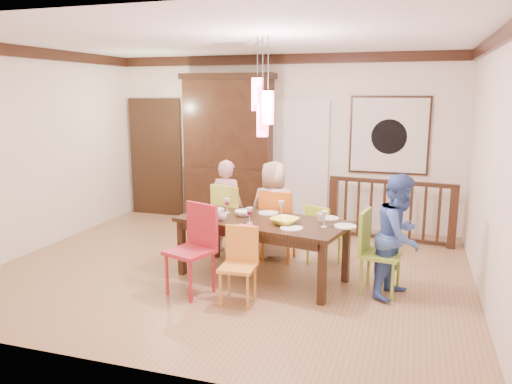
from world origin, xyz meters
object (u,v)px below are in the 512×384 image
(chair_far_left, at_px, (234,215))
(person_far_mid, at_px, (273,210))
(balustrade, at_px, (391,210))
(person_far_left, at_px, (227,207))
(chair_end_right, at_px, (381,247))
(china_hutch, at_px, (228,149))
(dining_table, at_px, (262,226))
(person_end_right, at_px, (399,236))

(chair_far_left, xyz_separation_m, person_far_mid, (0.55, 0.06, 0.09))
(chair_far_left, bearing_deg, balustrade, -127.11)
(person_far_left, bearing_deg, person_far_mid, -178.24)
(person_far_left, bearing_deg, chair_end_right, 162.15)
(china_hutch, bearing_deg, chair_end_right, -42.13)
(balustrade, distance_m, person_far_mid, 2.01)
(dining_table, distance_m, chair_end_right, 1.43)
(balustrade, distance_m, person_end_right, 2.21)
(chair_end_right, height_order, balustrade, same)
(person_end_right, bearing_deg, china_hutch, 71.07)
(chair_far_left, bearing_deg, dining_table, 149.68)
(chair_far_left, relative_size, chair_end_right, 1.07)
(person_far_left, bearing_deg, chair_far_left, 152.15)
(dining_table, height_order, person_far_left, person_far_left)
(person_far_left, bearing_deg, balustrade, -145.47)
(dining_table, height_order, chair_end_right, chair_end_right)
(chair_far_left, height_order, person_end_right, person_end_right)
(dining_table, relative_size, balustrade, 1.13)
(person_end_right, bearing_deg, dining_table, 109.24)
(chair_far_left, xyz_separation_m, person_far_left, (-0.15, 0.09, 0.08))
(china_hutch, bearing_deg, balustrade, -7.05)
(balustrade, xyz_separation_m, person_far_mid, (-1.51, -1.32, 0.18))
(dining_table, bearing_deg, balustrade, 67.84)
(china_hutch, distance_m, balustrade, 2.93)
(balustrade, height_order, person_far_left, person_far_left)
(chair_end_right, distance_m, person_end_right, 0.24)
(dining_table, distance_m, china_hutch, 2.90)
(chair_end_right, xyz_separation_m, person_far_left, (-2.21, 0.90, 0.12))
(chair_far_left, relative_size, balustrade, 0.53)
(china_hutch, bearing_deg, person_far_left, -70.20)
(chair_end_right, relative_size, person_far_left, 0.71)
(person_far_mid, bearing_deg, chair_far_left, 7.59)
(balustrade, bearing_deg, china_hutch, 179.94)
(china_hutch, xyz_separation_m, person_far_left, (0.59, -1.64, -0.63))
(dining_table, bearing_deg, chair_far_left, 142.22)
(dining_table, relative_size, china_hutch, 0.85)
(china_hutch, distance_m, person_end_right, 3.97)
(dining_table, distance_m, balustrade, 2.57)
(dining_table, distance_m, person_far_left, 1.15)
(chair_end_right, height_order, china_hutch, china_hutch)
(china_hutch, distance_m, person_far_left, 1.85)
(balustrade, height_order, person_end_right, person_end_right)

